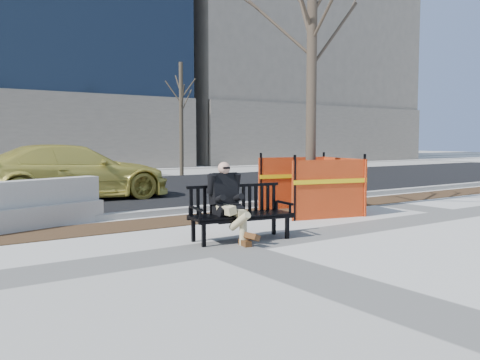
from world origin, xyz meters
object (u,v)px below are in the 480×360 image
object	(u,v)px
tree_fence	(310,213)
bench	(241,240)
jersey_barrier_left	(21,229)
sedan	(74,200)
seated_man	(226,241)

from	to	relation	value
tree_fence	bench	bearing A→B (deg)	-151.64
bench	jersey_barrier_left	world-z (taller)	bench
sedan	tree_fence	bearing A→B (deg)	-143.46
bench	seated_man	size ratio (longest dim) A/B	1.34
seated_man	sedan	size ratio (longest dim) A/B	0.24
tree_fence	sedan	size ratio (longest dim) A/B	1.28
bench	sedan	world-z (taller)	sedan
tree_fence	jersey_barrier_left	bearing A→B (deg)	165.52
bench	jersey_barrier_left	distance (m)	4.06
sedan	seated_man	bearing A→B (deg)	-173.50
jersey_barrier_left	bench	bearing A→B (deg)	-65.04
seated_man	jersey_barrier_left	world-z (taller)	seated_man
tree_fence	sedan	world-z (taller)	tree_fence
seated_man	sedan	bearing A→B (deg)	101.09
tree_fence	jersey_barrier_left	xyz separation A→B (m)	(-5.64, 1.46, 0.00)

